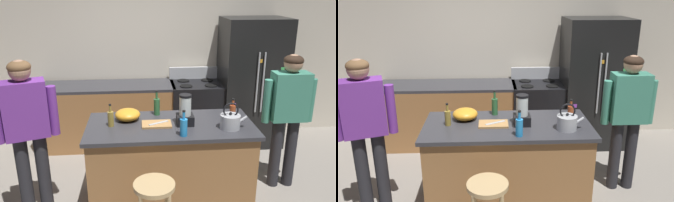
{
  "view_description": "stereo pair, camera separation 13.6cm",
  "coord_description": "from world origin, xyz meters",
  "views": [
    {
      "loc": [
        -0.31,
        -3.17,
        2.26
      ],
      "look_at": [
        0.0,
        0.3,
        1.09
      ],
      "focal_mm": 35.86,
      "sensor_mm": 36.0,
      "label": 1
    },
    {
      "loc": [
        -0.17,
        -3.18,
        2.26
      ],
      "look_at": [
        0.0,
        0.3,
        1.09
      ],
      "focal_mm": 35.86,
      "sensor_mm": 36.0,
      "label": 2
    }
  ],
  "objects": [
    {
      "name": "bottle_soda",
      "position": [
        0.1,
        -0.3,
        1.03
      ],
      "size": [
        0.07,
        0.07,
        0.26
      ],
      "color": "#268CD8",
      "rests_on": "kitchen_island"
    },
    {
      "name": "blender_appliance",
      "position": [
        0.15,
        -0.01,
        1.07
      ],
      "size": [
        0.17,
        0.17,
        0.32
      ],
      "color": "black",
      "rests_on": "kitchen_island"
    },
    {
      "name": "bottle_cooking_sauce",
      "position": [
        0.68,
        0.12,
        1.02
      ],
      "size": [
        0.06,
        0.06,
        0.22
      ],
      "color": "#B24C26",
      "rests_on": "kitchen_island"
    },
    {
      "name": "refrigerator",
      "position": [
        1.34,
        1.5,
        0.94
      ],
      "size": [
        0.9,
        0.73,
        1.88
      ],
      "color": "black",
      "rests_on": "ground_plane"
    },
    {
      "name": "chef_knife",
      "position": [
        -0.12,
        -0.01,
        0.96
      ],
      "size": [
        0.21,
        0.13,
        0.01
      ],
      "primitive_type": "cube",
      "rotation": [
        0.0,
        0.0,
        0.48
      ],
      "color": "#B7BABF",
      "rests_on": "cutting_board"
    },
    {
      "name": "back_wall",
      "position": [
        0.0,
        1.95,
        1.35
      ],
      "size": [
        8.0,
        0.1,
        2.7
      ],
      "primitive_type": "cube",
      "color": "beige",
      "rests_on": "ground_plane"
    },
    {
      "name": "kitchen_island",
      "position": [
        0.0,
        0.0,
        0.47
      ],
      "size": [
        1.71,
        0.81,
        0.94
      ],
      "color": "#9E6B3D",
      "rests_on": "ground_plane"
    },
    {
      "name": "ground_plane",
      "position": [
        0.0,
        0.0,
        0.0
      ],
      "size": [
        14.0,
        14.0,
        0.0
      ],
      "primitive_type": "plane",
      "color": "gray"
    },
    {
      "name": "mixing_bowl",
      "position": [
        -0.44,
        0.16,
        1.0
      ],
      "size": [
        0.26,
        0.26,
        0.12
      ],
      "primitive_type": "ellipsoid",
      "color": "orange",
      "rests_on": "kitchen_island"
    },
    {
      "name": "cutting_board",
      "position": [
        -0.14,
        -0.01,
        0.95
      ],
      "size": [
        0.3,
        0.2,
        0.02
      ],
      "primitive_type": "cube",
      "color": "#B7844C",
      "rests_on": "kitchen_island"
    },
    {
      "name": "tea_kettle",
      "position": [
        0.58,
        -0.16,
        1.02
      ],
      "size": [
        0.28,
        0.2,
        0.27
      ],
      "color": "#B7BABF",
      "rests_on": "kitchen_island"
    },
    {
      "name": "bottle_vinegar",
      "position": [
        -0.6,
        0.0,
        1.02
      ],
      "size": [
        0.06,
        0.06,
        0.24
      ],
      "color": "olive",
      "rests_on": "kitchen_island"
    },
    {
      "name": "stove_range",
      "position": [
        0.53,
        1.52,
        0.48
      ],
      "size": [
        0.76,
        0.65,
        1.12
      ],
      "color": "black",
      "rests_on": "ground_plane"
    },
    {
      "name": "bottle_olive_oil",
      "position": [
        -0.12,
        0.28,
        1.04
      ],
      "size": [
        0.07,
        0.07,
        0.28
      ],
      "color": "#2D6638",
      "rests_on": "kitchen_island"
    },
    {
      "name": "person_by_island_left",
      "position": [
        -1.39,
        -0.09,
        1.0
      ],
      "size": [
        0.59,
        0.34,
        1.65
      ],
      "color": "#26262B",
      "rests_on": "ground_plane"
    },
    {
      "name": "person_by_sink_right",
      "position": [
        1.36,
        0.25,
        0.96
      ],
      "size": [
        0.59,
        0.22,
        1.59
      ],
      "color": "#26262B",
      "rests_on": "ground_plane"
    },
    {
      "name": "back_counter_run",
      "position": [
        -0.8,
        1.55,
        0.47
      ],
      "size": [
        2.0,
        0.64,
        0.94
      ],
      "color": "#9E6B3D",
      "rests_on": "ground_plane"
    },
    {
      "name": "bar_stool",
      "position": [
        -0.21,
        -0.7,
        0.53
      ],
      "size": [
        0.36,
        0.36,
        0.69
      ],
      "color": "tan",
      "rests_on": "ground_plane"
    }
  ]
}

